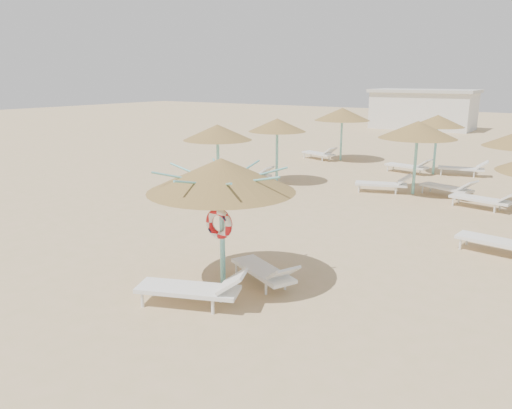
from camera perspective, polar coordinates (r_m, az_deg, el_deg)
The scene contains 6 objects.
ground at distance 10.82m, azimuth -2.73°, elevation -8.72°, with size 120.00×120.00×0.00m, color tan.
main_palapa at distance 9.98m, azimuth -3.99°, elevation 3.32°, with size 3.00×3.00×2.69m.
lounger_main_a at distance 9.63m, azimuth -6.99°, elevation -9.47°, with size 2.18×1.36×0.76m.
lounger_main_b at distance 10.47m, azimuth 1.13°, elevation -7.60°, with size 1.94×1.31×0.68m.
palapa_field at distance 19.85m, azimuth 18.56°, elevation 8.03°, with size 14.75×13.59×2.72m.
service_hut at distance 44.69m, azimuth 18.55°, elevation 10.30°, with size 8.40×4.40×3.25m.
Camera 1 is at (5.96, -7.98, 4.24)m, focal length 35.00 mm.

